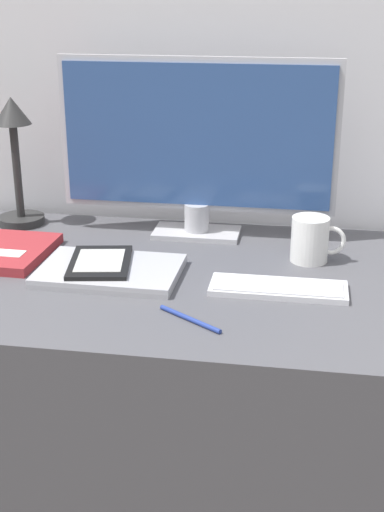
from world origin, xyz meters
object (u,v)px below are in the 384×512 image
at_px(pen, 190,319).
at_px(laptop, 110,271).
at_px(monitor, 197,144).
at_px(keyboard, 278,288).
at_px(coffee_mug, 311,239).
at_px(ereader, 100,262).
at_px(desk_lamp, 15,150).
at_px(notebook, 11,252).

bearing_deg(pen, laptop, 137.36).
relative_size(monitor, keyboard, 2.39).
bearing_deg(coffee_mug, pen, -122.09).
distance_m(laptop, ereader, 0.03).
bearing_deg(desk_lamp, notebook, -73.89).
height_order(laptop, coffee_mug, coffee_mug).
relative_size(keyboard, desk_lamp, 0.85).
distance_m(ereader, coffee_mug, 0.46).
height_order(laptop, pen, laptop).
bearing_deg(keyboard, notebook, 171.01).
distance_m(ereader, pen, 0.30).
bearing_deg(coffee_mug, notebook, -172.90).
xyz_separation_m(keyboard, desk_lamp, (-0.67, 0.32, 0.18)).
bearing_deg(notebook, pen, -29.59).
height_order(keyboard, coffee_mug, coffee_mug).
bearing_deg(notebook, desk_lamp, 106.11).
bearing_deg(pen, desk_lamp, 137.03).
xyz_separation_m(ereader, pen, (0.23, -0.20, -0.02)).
distance_m(monitor, pen, 0.52).
bearing_deg(keyboard, coffee_mug, 71.25).
distance_m(monitor, desk_lamp, 0.46).
height_order(desk_lamp, coffee_mug, desk_lamp).
bearing_deg(desk_lamp, keyboard, -25.58).
relative_size(monitor, pen, 5.14).
distance_m(laptop, notebook, 0.26).
height_order(monitor, notebook, monitor).
bearing_deg(ereader, notebook, 164.65).
relative_size(keyboard, pen, 2.15).
bearing_deg(notebook, laptop, -15.83).
relative_size(keyboard, laptop, 0.93).
bearing_deg(pen, notebook, 150.41).
distance_m(keyboard, laptop, 0.36).
bearing_deg(pen, ereader, 139.21).
relative_size(desk_lamp, notebook, 1.36).
distance_m(coffee_mug, pen, 0.40).
bearing_deg(monitor, keyboard, -55.34).
height_order(laptop, desk_lamp, desk_lamp).
distance_m(monitor, keyboard, 0.44).
xyz_separation_m(monitor, pen, (0.06, -0.47, -0.22)).
relative_size(laptop, ereader, 1.47).
bearing_deg(coffee_mug, keyboard, -108.75).
relative_size(ereader, pen, 1.57).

